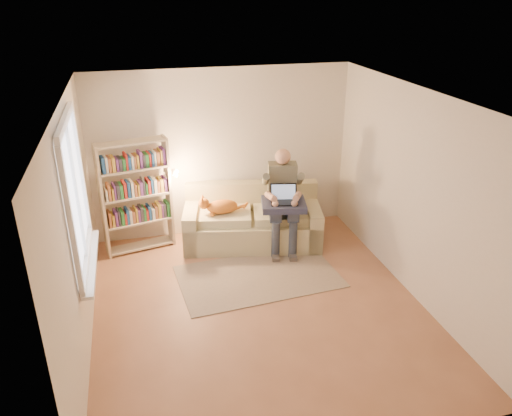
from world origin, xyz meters
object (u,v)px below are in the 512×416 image
object	(u,v)px
sofa	(252,223)
bookshelf	(136,191)
laptop	(285,198)
person	(283,195)
cat	(219,206)

from	to	relation	value
sofa	bookshelf	xyz separation A→B (m)	(-1.69, 0.20, 0.62)
sofa	laptop	xyz separation A→B (m)	(0.40, -0.39, 0.54)
person	laptop	distance (m)	0.14
sofa	bookshelf	world-z (taller)	bookshelf
laptop	sofa	bearing A→B (deg)	148.05
sofa	cat	size ratio (longest dim) A/B	3.06
bookshelf	person	bearing A→B (deg)	-24.05
cat	bookshelf	xyz separation A→B (m)	(-1.18, 0.23, 0.27)
person	cat	bearing A→B (deg)	178.53
cat	laptop	xyz separation A→B (m)	(0.92, -0.36, 0.19)
laptop	cat	bearing A→B (deg)	170.44
cat	laptop	size ratio (longest dim) A/B	1.66
person	bookshelf	xyz separation A→B (m)	(-2.10, 0.45, 0.09)
cat	bookshelf	size ratio (longest dim) A/B	0.42
person	cat	distance (m)	0.97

